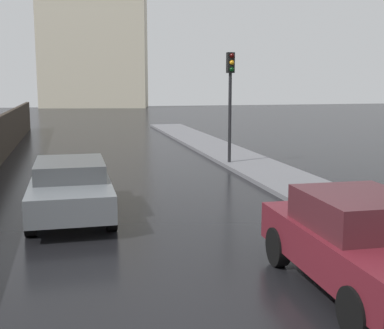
% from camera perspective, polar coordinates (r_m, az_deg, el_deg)
% --- Properties ---
extents(ground, '(120.00, 120.00, 0.00)m').
position_cam_1_polar(ground, '(7.07, 0.56, -17.48)').
color(ground, black).
extents(car_grey_near_kerb, '(1.89, 4.47, 1.31)m').
position_cam_1_polar(car_grey_near_kerb, '(12.52, -13.40, -2.39)').
color(car_grey_near_kerb, slate).
rests_on(car_grey_near_kerb, ground).
extents(car_maroon_mid_road, '(1.88, 4.02, 1.51)m').
position_cam_1_polar(car_maroon_mid_road, '(8.22, 18.22, -8.23)').
color(car_maroon_mid_road, maroon).
rests_on(car_maroon_mid_road, ground).
extents(traffic_light, '(0.26, 0.39, 4.10)m').
position_cam_1_polar(traffic_light, '(19.27, 4.30, 8.68)').
color(traffic_light, black).
rests_on(traffic_light, sidewalk_strip).
extents(distant_tower, '(13.70, 8.84, 25.00)m').
position_cam_1_polar(distant_tower, '(65.57, -10.91, 15.06)').
color(distant_tower, beige).
rests_on(distant_tower, ground).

